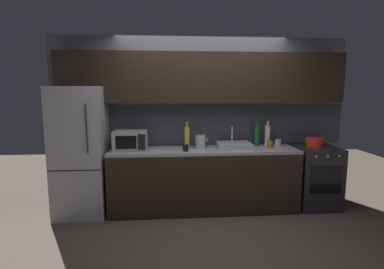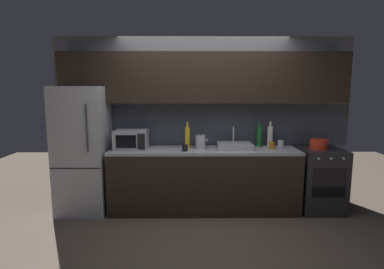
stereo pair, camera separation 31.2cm
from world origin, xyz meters
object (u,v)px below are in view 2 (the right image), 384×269
Objects in this scene: kettle at (201,142)px; refrigerator at (83,150)px; wine_bottle_white at (270,136)px; microwave at (131,140)px; wine_bottle_green at (259,136)px; mug_dark at (185,148)px; wine_bottle_yellow at (187,137)px; mug_amber at (272,146)px; oven_range at (320,180)px; cooking_pot at (319,144)px; mug_clear at (281,144)px.

refrigerator is at bearing -179.61° from kettle.
microwave is at bearing -175.13° from wine_bottle_white.
wine_bottle_green is 1.15m from mug_dark.
mug_amber is (1.19, -0.09, -0.11)m from wine_bottle_yellow.
wine_bottle_yellow is (-1.22, -0.10, 0.00)m from wine_bottle_white.
wine_bottle_white reaches higher than oven_range.
wine_bottle_yellow is 1.87m from cooking_pot.
microwave reaches higher than oven_range.
mug_amber is at bearing -56.67° from wine_bottle_green.
mug_clear is at bearing 6.66° from kettle.
cooking_pot is (0.67, 0.00, 0.02)m from mug_amber.
mug_clear is at bearing 12.01° from mug_dark.
wine_bottle_yellow is 1.03× the size of wine_bottle_green.
mug_amber is (2.66, -0.00, 0.06)m from refrigerator.
wine_bottle_white is at bearing 9.81° from kettle.
wine_bottle_white is 3.76× the size of mug_amber.
wine_bottle_yellow is at bearing -173.78° from wine_bottle_green.
mug_clear is at bearing -9.55° from wine_bottle_green.
oven_range is at bearing -1.94° from cooking_pot.
mug_clear is 0.97× the size of mug_amber.
wine_bottle_green reaches higher than mug_clear.
mug_dark is 1.90m from cooking_pot.
microwave is 0.78m from mug_dark.
wine_bottle_green is at bearing 6.22° from wine_bottle_yellow.
kettle reaches higher than oven_range.
kettle is 0.59× the size of wine_bottle_yellow.
wine_bottle_white is at bearing -4.29° from wine_bottle_green.
mug_amber is 1.23m from mug_dark.
wine_bottle_white is at bearing 15.15° from mug_dark.
mug_amber is (-0.17, -0.15, 0.00)m from mug_clear.
refrigerator is 1.66m from kettle.
kettle is at bearing -0.42° from microwave.
cooking_pot reaches higher than mug_amber.
refrigerator is 2.54m from wine_bottle_green.
wine_bottle_white reaches higher than mug_dark.
mug_clear reaches higher than mug_dark.
microwave reaches higher than cooking_pot.
refrigerator is 2.67m from mug_amber.
refrigerator is at bearing -178.45° from microwave.
wine_bottle_green is (1.85, 0.18, 0.02)m from microwave.
oven_range is 2.00m from mug_dark.
microwave is 1.79× the size of cooking_pot.
cooking_pot reaches higher than oven_range.
mug_dark is (-1.94, -0.15, 0.50)m from oven_range.
oven_range is 9.37× the size of mug_clear.
oven_range is 2.41× the size of wine_bottle_white.
microwave is 1.23× the size of wine_bottle_white.
mug_clear is at bearing 41.47° from mug_amber.
wine_bottle_green reaches higher than mug_amber.
oven_range is at bearing -2.62° from wine_bottle_yellow.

